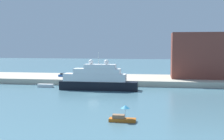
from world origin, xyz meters
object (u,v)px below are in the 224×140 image
at_px(person_figure, 77,76).
at_px(mooring_bollard, 115,79).
at_px(small_motorboat, 122,117).
at_px(harbor_building, 205,55).
at_px(work_barge, 46,86).
at_px(parked_car, 65,75).
at_px(large_yacht, 97,79).

distance_m(person_figure, mooring_bollard, 13.52).
xyz_separation_m(small_motorboat, harbor_building, (20.99, 52.80, 8.44)).
xyz_separation_m(small_motorboat, work_barge, (-27.67, 36.34, -0.36)).
relative_size(small_motorboat, parked_car, 0.99).
relative_size(person_figure, mooring_bollard, 2.47).
bearing_deg(small_motorboat, harbor_building, 68.32).
xyz_separation_m(person_figure, mooring_bollard, (13.10, -3.32, -0.41)).
height_order(small_motorboat, person_figure, person_figure).
bearing_deg(large_yacht, work_barge, 170.31).
xyz_separation_m(work_barge, parked_car, (1.70, 13.68, 1.84)).
relative_size(small_motorboat, harbor_building, 0.21).
xyz_separation_m(harbor_building, parked_car, (-46.96, -2.78, -6.96)).
distance_m(harbor_building, person_figure, 42.47).
bearing_deg(parked_car, work_barge, -97.08).
bearing_deg(small_motorboat, large_yacht, 108.34).
height_order(large_yacht, work_barge, large_yacht).
relative_size(small_motorboat, work_barge, 0.95).
distance_m(parked_car, person_figure, 7.07).
height_order(work_barge, mooring_bollard, mooring_bollard).
distance_m(large_yacht, small_motorboat, 35.37).
xyz_separation_m(work_barge, mooring_bollard, (20.43, 6.08, 1.62)).
bearing_deg(large_yacht, person_figure, 127.04).
bearing_deg(person_figure, large_yacht, -52.96).
distance_m(small_motorboat, mooring_bollard, 43.06).
relative_size(large_yacht, work_barge, 4.72).
relative_size(work_barge, mooring_bollard, 7.33).
bearing_deg(large_yacht, harbor_building, 30.99).
bearing_deg(large_yacht, small_motorboat, -71.66).
relative_size(large_yacht, harbor_building, 1.02).
bearing_deg(person_figure, parked_car, 142.79).
distance_m(harbor_building, mooring_bollard, 30.92).
relative_size(small_motorboat, person_figure, 2.82).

